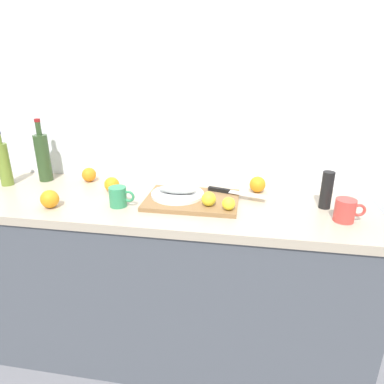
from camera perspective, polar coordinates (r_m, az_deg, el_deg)
name	(u,v)px	position (r m, az deg, el deg)	size (l,w,h in m)	color
ground_plane	(166,344)	(2.16, -4.34, -24.01)	(12.00, 12.00, 0.00)	slate
back_wall	(174,116)	(1.86, -3.00, 12.49)	(3.20, 0.05, 2.50)	white
kitchen_counter	(164,278)	(1.87, -4.73, -14.19)	(2.00, 0.60, 0.90)	#4C5159
cutting_board	(192,200)	(1.62, 0.00, -1.32)	(0.43, 0.31, 0.02)	olive
white_plate	(177,194)	(1.64, -2.44, -0.37)	(0.25, 0.25, 0.01)	white
fish_fillet	(177,189)	(1.63, -2.45, 0.46)	(0.19, 0.08, 0.04)	#999E99
chef_knife	(229,191)	(1.68, 6.23, 0.09)	(0.29, 0.10, 0.02)	silver
lemon_0	(229,204)	(1.49, 6.14, -1.94)	(0.06, 0.06, 0.06)	yellow
lemon_1	(209,199)	(1.52, 2.80, -1.16)	(0.06, 0.06, 0.06)	yellow
olive_oil_bottle	(4,163)	(2.07, -28.94, 4.21)	(0.06, 0.06, 0.29)	olive
wine_bottle	(43,157)	(2.05, -23.64, 5.44)	(0.07, 0.07, 0.34)	#2D4723
coffee_mug_0	(119,197)	(1.59, -12.18, -0.77)	(0.12, 0.08, 0.09)	#338C59
coffee_mug_1	(346,210)	(1.55, 24.27, -2.81)	(0.12, 0.08, 0.10)	#CC3F38
orange_0	(112,185)	(1.79, -13.26, 1.22)	(0.08, 0.08, 0.08)	orange
orange_1	(89,175)	(1.97, -16.83, 2.79)	(0.08, 0.08, 0.08)	orange
orange_2	(50,199)	(1.68, -22.68, -1.09)	(0.08, 0.08, 0.08)	orange
orange_3	(258,184)	(1.76, 10.89, 1.25)	(0.08, 0.08, 0.08)	orange
pepper_mill	(327,190)	(1.64, 21.57, 0.30)	(0.05, 0.05, 0.17)	black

